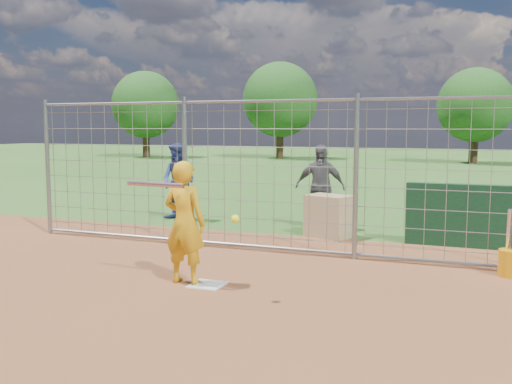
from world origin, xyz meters
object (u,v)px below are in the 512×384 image
at_px(bystander_a, 179,182).
at_px(bystander_b, 320,187).
at_px(batter, 185,223).
at_px(bucket_with_bats, 511,259).
at_px(equipment_bin, 329,216).

distance_m(bystander_a, bystander_b, 3.20).
height_order(batter, bucket_with_bats, batter).
bearing_deg(bystander_a, bystander_b, 12.19).
relative_size(bystander_a, equipment_bin, 2.17).
distance_m(bystander_b, bucket_with_bats, 4.41).
bearing_deg(bystander_b, bucket_with_bats, -41.35).
height_order(bystander_a, bucket_with_bats, bystander_a).
distance_m(batter, equipment_bin, 4.01).
bearing_deg(batter, bucket_with_bats, -150.94).
relative_size(bystander_a, bucket_with_bats, 1.78).
xyz_separation_m(bystander_b, equipment_bin, (0.38, -0.76, -0.47)).
bearing_deg(bystander_b, batter, -101.36).
height_order(bystander_a, bystander_b, bystander_a).
xyz_separation_m(bystander_a, equipment_bin, (3.58, -0.66, -0.47)).
xyz_separation_m(batter, bucket_with_bats, (4.08, 1.96, -0.58)).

